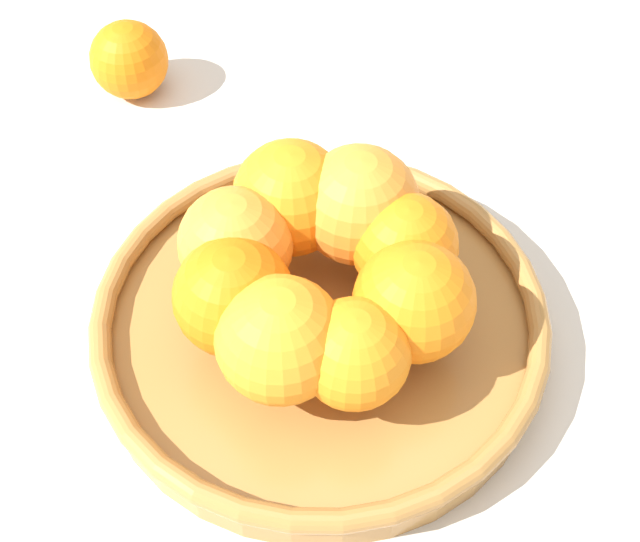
{
  "coord_description": "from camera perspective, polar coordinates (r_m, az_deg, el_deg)",
  "views": [
    {
      "loc": [
        -0.26,
        -0.22,
        0.5
      ],
      "look_at": [
        0.0,
        0.0,
        0.07
      ],
      "focal_mm": 50.0,
      "sensor_mm": 36.0,
      "label": 1
    }
  ],
  "objects": [
    {
      "name": "ground_plane",
      "position": [
        0.61,
        0.0,
        -4.34
      ],
      "size": [
        4.0,
        4.0,
        0.0
      ],
      "primitive_type": "plane",
      "color": "beige"
    },
    {
      "name": "fruit_bowl",
      "position": [
        0.59,
        0.0,
        -3.34
      ],
      "size": [
        0.3,
        0.3,
        0.04
      ],
      "color": "#A57238",
      "rests_on": "ground_plane"
    },
    {
      "name": "orange_pile",
      "position": [
        0.55,
        -0.07,
        0.33
      ],
      "size": [
        0.19,
        0.19,
        0.08
      ],
      "color": "orange",
      "rests_on": "fruit_bowl"
    },
    {
      "name": "stray_orange",
      "position": [
        0.78,
        -12.12,
        13.09
      ],
      "size": [
        0.07,
        0.07,
        0.07
      ],
      "primitive_type": "sphere",
      "color": "orange",
      "rests_on": "ground_plane"
    }
  ]
}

